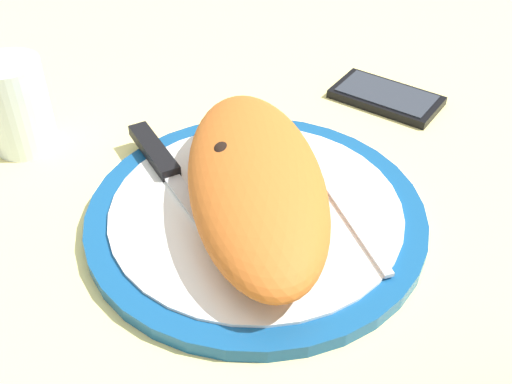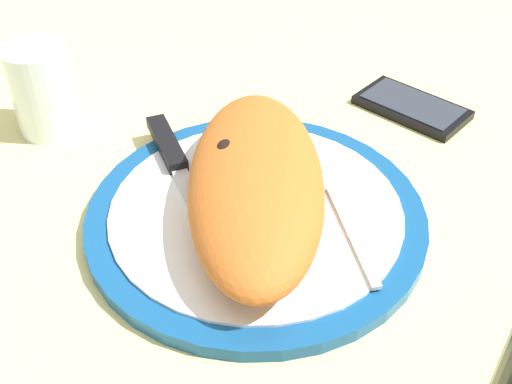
{
  "view_description": "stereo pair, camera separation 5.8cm",
  "coord_description": "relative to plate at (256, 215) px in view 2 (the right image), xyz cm",
  "views": [
    {
      "loc": [
        -43.54,
        11.16,
        41.0
      ],
      "look_at": [
        0.0,
        0.0,
        3.69
      ],
      "focal_mm": 44.82,
      "sensor_mm": 36.0,
      "label": 1
    },
    {
      "loc": [
        -44.62,
        5.43,
        41.0
      ],
      "look_at": [
        0.0,
        0.0,
        3.69
      ],
      "focal_mm": 44.82,
      "sensor_mm": 36.0,
      "label": 2
    }
  ],
  "objects": [
    {
      "name": "ground_plane",
      "position": [
        0.0,
        0.0,
        -2.31
      ],
      "size": [
        150.0,
        150.0,
        3.0
      ],
      "primitive_type": "cube",
      "color": "#E5D684"
    },
    {
      "name": "plate",
      "position": [
        0.0,
        0.0,
        0.0
      ],
      "size": [
        31.96,
        31.96,
        1.69
      ],
      "color": "navy",
      "rests_on": "ground_plane"
    },
    {
      "name": "calzone",
      "position": [
        0.04,
        0.33,
        4.02
      ],
      "size": [
        29.74,
        15.47,
        6.27
      ],
      "color": "#C16023",
      "rests_on": "plate"
    },
    {
      "name": "fork",
      "position": [
        -1.17,
        -7.74,
        1.08
      ],
      "size": [
        16.93,
        2.93,
        0.4
      ],
      "color": "silver",
      "rests_on": "plate"
    },
    {
      "name": "knife",
      "position": [
        7.51,
        7.26,
        1.36
      ],
      "size": [
        23.3,
        7.74,
        1.2
      ],
      "color": "silver",
      "rests_on": "plate"
    },
    {
      "name": "smartphone",
      "position": [
        17.18,
        -20.69,
        -0.25
      ],
      "size": [
        14.04,
        13.47,
        1.16
      ],
      "color": "black",
      "rests_on": "ground_plane"
    },
    {
      "name": "water_glass",
      "position": [
        18.61,
        21.29,
        3.48
      ],
      "size": [
        6.79,
        6.79,
        10.01
      ],
      "color": "silver",
      "rests_on": "ground_plane"
    }
  ]
}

